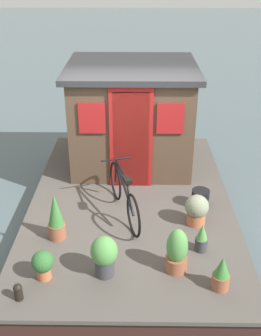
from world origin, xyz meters
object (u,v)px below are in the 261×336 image
Objects in this scene: potted_plant_basil at (221,274)px; potted_plant_ivy at (202,238)px; potted_plant_geranium at (197,209)px; houseboat_cabin at (132,115)px; bicycle at (124,195)px; potted_plant_sage at (56,217)px; potted_plant_mint at (177,252)px; charcoal_grill at (200,195)px; mooring_bollard at (18,291)px; potted_plant_lavender at (104,255)px; potted_plant_thyme at (43,264)px.

potted_plant_ivy is at bearing 10.46° from potted_plant_basil.
potted_plant_geranium is at bearing 5.30° from potted_plant_basil.
houseboat_cabin reaches higher than potted_plant_basil.
potted_plant_sage is (-0.60, 0.94, -0.01)m from bicycle.
charcoal_grill is at bearing -18.75° from potted_plant_mint.
potted_plant_sage is 3.23× the size of mooring_bollard.
potted_plant_basil is 0.98× the size of potted_plant_geranium.
bicycle is 2.85× the size of potted_plant_lavender.
mooring_bollard is (-1.56, 2.28, -0.13)m from potted_plant_geranium.
potted_plant_sage is at bearing 65.66° from potted_plant_basil.
potted_plant_ivy is 0.69× the size of potted_plant_mint.
bicycle is 3.36× the size of potted_plant_geranium.
potted_plant_basil is at bearing -122.07° from potted_plant_mint.
potted_plant_mint reaches higher than potted_plant_geranium.
potted_plant_ivy is 2.46m from mooring_bollard.
potted_plant_ivy reaches higher than potted_plant_thyme.
potted_plant_basil is 1.09× the size of potted_plant_ivy.
potted_plant_ivy is at bearing -67.58° from mooring_bollard.
potted_plant_geranium is 0.51m from charcoal_grill.
potted_plant_ivy is at bearing -74.27° from potted_plant_thyme.
potted_plant_ivy is (0.50, -1.29, -0.11)m from potted_plant_lavender.
potted_plant_thyme is 0.85× the size of potted_plant_basil.
mooring_bollard is at bearing 130.43° from charcoal_grill.
potted_plant_basil is at bearing -114.34° from potted_plant_sage.
potted_plant_lavender is 1.10m from mooring_bollard.
potted_plant_sage is 2.04m from potted_plant_ivy.
potted_plant_geranium reaches higher than potted_plant_thyme.
bicycle is 2.22× the size of potted_plant_sage.
bicycle is at bearing -34.10° from potted_plant_thyme.
potted_plant_lavender is at bearing 111.11° from potted_plant_ivy.
potted_plant_thyme is 1.77× the size of mooring_bollard.
potted_plant_thyme is 1.68m from potted_plant_mint.
potted_plant_ivy reaches higher than mooring_bollard.
potted_plant_thyme is 2.38m from potted_plant_geranium.
houseboat_cabin is at bearing 25.36° from potted_plant_geranium.
houseboat_cabin is 3.96m from mooring_bollard.
mooring_bollard is at bearing 95.12° from potted_plant_basil.
bicycle is 1.38m from potted_plant_ivy.
potted_plant_lavender is at bearing 81.01° from potted_plant_basil.
potted_plant_mint is (0.17, -1.67, 0.07)m from potted_plant_thyme.
potted_plant_basil is 0.83× the size of potted_plant_lavender.
potted_plant_lavender is 1.99× the size of charcoal_grill.
bicycle is at bearing 51.83° from potted_plant_ivy.
charcoal_grill is at bearing -77.64° from bicycle.
potted_plant_thyme is at bearing 127.78° from charcoal_grill.
potted_plant_sage is 2.56× the size of charcoal_grill.
houseboat_cabin is at bearing 17.98° from potted_plant_basil.
mooring_bollard is at bearing 114.11° from potted_plant_lavender.
potted_plant_sage is 1.82× the size of potted_plant_thyme.
houseboat_cabin reaches higher than potted_plant_sage.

